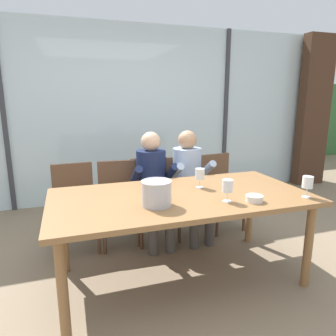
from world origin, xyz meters
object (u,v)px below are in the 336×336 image
object	(u,v)px
chair_near_window_right	(218,185)
tasting_bowl	(254,198)
person_navy_polo	(153,180)
person_pale_blue_shirt	(190,177)
chair_near_curtain	(74,200)
chair_left_of_center	(119,196)
wine_glass_center_pour	(200,175)
chair_center	(151,192)
wine_glass_by_left_taster	(308,183)
ice_bucket_primary	(157,193)
chair_right_of_center	(186,189)
wine_glass_near_bucket	(227,187)
dining_table	(181,203)

from	to	relation	value
chair_near_window_right	tasting_bowl	distance (m)	1.37
person_navy_polo	person_pale_blue_shirt	xyz separation A→B (m)	(0.43, 0.00, 0.00)
chair_near_curtain	chair_left_of_center	xyz separation A→B (m)	(0.46, -0.01, 0.00)
person_navy_polo	wine_glass_center_pour	bearing A→B (deg)	-68.70
chair_near_curtain	tasting_bowl	xyz separation A→B (m)	(1.32, -1.27, 0.28)
chair_left_of_center	chair_center	distance (m)	0.37
chair_near_curtain	chair_near_window_right	bearing A→B (deg)	-1.91
person_navy_polo	wine_glass_by_left_taster	bearing A→B (deg)	-50.40
chair_near_window_right	person_navy_polo	bearing A→B (deg)	-177.52
chair_left_of_center	chair_center	world-z (taller)	same
chair_center	person_navy_polo	distance (m)	0.23
chair_left_of_center	wine_glass_by_left_taster	distance (m)	1.88
chair_near_window_right	ice_bucket_primary	distance (m)	1.62
person_pale_blue_shirt	chair_right_of_center	bearing A→B (deg)	87.32
person_pale_blue_shirt	tasting_bowl	distance (m)	1.15
chair_near_curtain	ice_bucket_primary	size ratio (longest dim) A/B	3.81
tasting_bowl	wine_glass_near_bucket	world-z (taller)	wine_glass_near_bucket
dining_table	chair_right_of_center	world-z (taller)	chair_right_of_center
chair_center	chair_near_window_right	bearing A→B (deg)	4.75
wine_glass_by_left_taster	wine_glass_near_bucket	world-z (taller)	same
chair_center	ice_bucket_primary	world-z (taller)	ice_bucket_primary
chair_near_curtain	person_navy_polo	size ratio (longest dim) A/B	0.73
chair_right_of_center	person_pale_blue_shirt	bearing A→B (deg)	-91.30
person_pale_blue_shirt	wine_glass_by_left_taster	distance (m)	1.31
tasting_bowl	chair_near_curtain	bearing A→B (deg)	136.11
chair_right_of_center	person_navy_polo	world-z (taller)	person_navy_polo
dining_table	person_pale_blue_shirt	distance (m)	0.90
chair_right_of_center	wine_glass_by_left_taster	size ratio (longest dim) A/B	5.06
wine_glass_center_pour	chair_center	bearing A→B (deg)	106.13
wine_glass_by_left_taster	wine_glass_near_bucket	xyz separation A→B (m)	(-0.66, 0.11, -0.00)
wine_glass_near_bucket	wine_glass_center_pour	xyz separation A→B (m)	(-0.05, 0.41, 0.00)
dining_table	wine_glass_by_left_taster	size ratio (longest dim) A/B	12.19
chair_near_curtain	chair_center	bearing A→B (deg)	-0.94
chair_near_window_right	wine_glass_by_left_taster	distance (m)	1.38
chair_near_curtain	wine_glass_near_bucket	xyz separation A→B (m)	(1.12, -1.20, 0.37)
chair_right_of_center	wine_glass_center_pour	size ratio (longest dim) A/B	5.06
chair_center	person_pale_blue_shirt	distance (m)	0.47
chair_left_of_center	person_navy_polo	distance (m)	0.41
person_pale_blue_shirt	ice_bucket_primary	bearing A→B (deg)	-127.02
person_navy_polo	chair_left_of_center	bearing A→B (deg)	163.14
chair_left_of_center	wine_glass_near_bucket	size ratio (longest dim) A/B	5.06
chair_left_of_center	chair_center	xyz separation A→B (m)	(0.37, 0.03, 0.00)
chair_left_of_center	wine_glass_by_left_taster	world-z (taller)	wine_glass_by_left_taster
ice_bucket_primary	wine_glass_near_bucket	world-z (taller)	ice_bucket_primary
dining_table	wine_glass_center_pour	xyz separation A→B (m)	(0.23, 0.14, 0.19)
chair_left_of_center	ice_bucket_primary	xyz separation A→B (m)	(0.11, -1.10, 0.35)
dining_table	chair_near_window_right	bearing A→B (deg)	48.48
chair_near_curtain	person_pale_blue_shirt	bearing A→B (deg)	-8.16
tasting_bowl	wine_glass_center_pour	bearing A→B (deg)	117.06
chair_left_of_center	wine_glass_near_bucket	xyz separation A→B (m)	(0.65, -1.19, 0.37)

